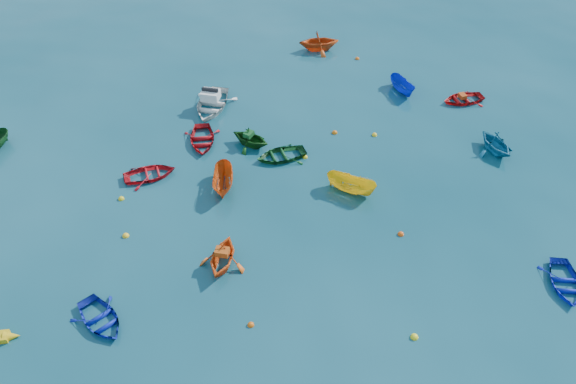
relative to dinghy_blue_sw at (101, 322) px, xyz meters
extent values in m
plane|color=#0A3B48|center=(10.28, 1.36, 0.00)|extent=(160.00, 160.00, 0.00)
imported|color=#0D1EA6|center=(0.00, 0.00, 0.00)|extent=(3.33, 3.67, 0.62)
imported|color=#0E20B2|center=(22.00, -2.87, 0.00)|extent=(3.05, 3.58, 0.63)
imported|color=#F35A16|center=(5.95, 2.19, 0.00)|extent=(3.28, 3.47, 1.45)
imported|color=yellow|center=(13.93, 6.02, 0.00)|extent=(3.06, 2.81, 1.17)
imported|color=#114A1E|center=(10.67, 10.00, 0.00)|extent=(3.34, 2.54, 0.65)
imported|color=#17698E|center=(23.89, 7.64, 0.00)|extent=(2.76, 3.08, 1.45)
imported|color=red|center=(2.69, 9.98, 0.00)|extent=(3.25, 2.46, 0.63)
imported|color=#D04F13|center=(6.84, 8.01, 0.00)|extent=(1.74, 3.25, 1.19)
imported|color=#0F4111|center=(9.06, 11.69, 0.00)|extent=(3.39, 3.37, 1.35)
imported|color=red|center=(24.55, 13.36, 0.00)|extent=(3.06, 2.24, 0.62)
imported|color=#0F28BD|center=(20.82, 15.52, 0.00)|extent=(1.44, 2.87, 1.06)
imported|color=#AC0E13|center=(6.10, 12.68, 0.00)|extent=(2.68, 3.51, 0.68)
imported|color=#C74412|center=(16.65, 22.96, 0.00)|extent=(3.44, 3.05, 1.67)
imported|color=white|center=(7.20, 16.52, 0.00)|extent=(4.47, 5.07, 1.47)
cube|color=#BE4A13|center=(5.97, 2.23, 0.89)|extent=(0.83, 0.74, 0.33)
cube|color=#134F20|center=(8.99, 11.76, 0.83)|extent=(0.78, 0.79, 0.31)
cube|color=#B73D12|center=(24.45, 13.36, 0.45)|extent=(0.45, 0.59, 0.28)
sphere|color=#DA550B|center=(6.67, -1.71, 0.00)|extent=(0.32, 0.32, 0.32)
sphere|color=yellow|center=(13.72, -4.01, 0.00)|extent=(0.36, 0.36, 0.36)
sphere|color=#E54C0C|center=(15.49, 2.13, 0.00)|extent=(0.35, 0.35, 0.35)
sphere|color=yellow|center=(1.18, 5.31, 0.00)|extent=(0.36, 0.36, 0.36)
sphere|color=#E1520C|center=(1.95, 10.66, 0.00)|extent=(0.33, 0.33, 0.33)
sphere|color=yellow|center=(12.14, 9.68, 0.00)|extent=(0.33, 0.33, 0.33)
sphere|color=#D2600B|center=(14.66, 11.74, 0.00)|extent=(0.37, 0.37, 0.37)
sphere|color=gold|center=(0.97, 8.34, 0.00)|extent=(0.35, 0.35, 0.35)
sphere|color=#FA5C0D|center=(19.21, 20.81, 0.00)|extent=(0.34, 0.34, 0.34)
sphere|color=yellow|center=(17.13, 10.91, 0.00)|extent=(0.36, 0.36, 0.36)
camera|label=1|loc=(4.96, -16.70, 21.71)|focal=35.00mm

